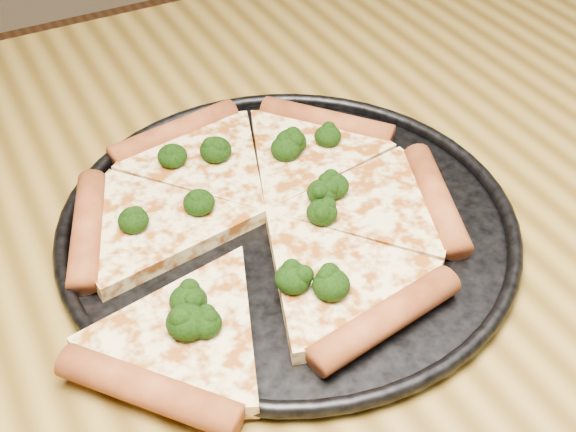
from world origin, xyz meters
name	(u,v)px	position (x,y,z in m)	size (l,w,h in m)	color
dining_table	(252,291)	(0.00, 0.00, 0.66)	(1.20, 0.90, 0.75)	olive
pizza_pan	(288,223)	(0.03, -0.03, 0.76)	(0.41, 0.41, 0.02)	black
pizza	(262,219)	(0.00, -0.02, 0.77)	(0.40, 0.37, 0.03)	#FFE79C
broccoli_florets	(255,212)	(0.00, -0.02, 0.78)	(0.24, 0.24, 0.02)	black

